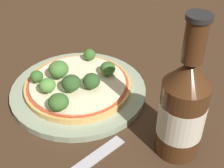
{
  "coord_description": "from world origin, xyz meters",
  "views": [
    {
      "loc": [
        0.42,
        -0.1,
        0.36
      ],
      "look_at": [
        0.05,
        0.04,
        0.06
      ],
      "focal_mm": 50.0,
      "sensor_mm": 36.0,
      "label": 1
    }
  ],
  "objects": [
    {
      "name": "broccoli_floret_5",
      "position": [
        -0.04,
        -0.03,
        0.05
      ],
      "size": [
        0.04,
        0.04,
        0.03
      ],
      "color": "#89A866",
      "rests_on": "pizza"
    },
    {
      "name": "broccoli_floret_4",
      "position": [
        0.04,
        -0.05,
        0.04
      ],
      "size": [
        0.03,
        0.03,
        0.03
      ],
      "color": "#89A866",
      "rests_on": "pizza"
    },
    {
      "name": "broccoli_floret_6",
      "position": [
        -0.04,
        -0.07,
        0.04
      ],
      "size": [
        0.02,
        0.02,
        0.02
      ],
      "color": "#89A866",
      "rests_on": "pizza"
    },
    {
      "name": "beer_bottle",
      "position": [
        0.16,
        0.1,
        0.08
      ],
      "size": [
        0.06,
        0.06,
        0.22
      ],
      "color": "#472814",
      "rests_on": "ground_plane"
    },
    {
      "name": "pizza",
      "position": [
        -0.02,
        -0.0,
        0.02
      ],
      "size": [
        0.19,
        0.19,
        0.01
      ],
      "color": "tan",
      "rests_on": "plate"
    },
    {
      "name": "broccoli_floret_7",
      "position": [
        0.01,
        -0.02,
        0.04
      ],
      "size": [
        0.03,
        0.03,
        0.03
      ],
      "color": "#89A866",
      "rests_on": "pizza"
    },
    {
      "name": "plate",
      "position": [
        -0.02,
        -0.0,
        0.01
      ],
      "size": [
        0.24,
        0.24,
        0.01
      ],
      "color": "#93A384",
      "rests_on": "ground_plane"
    },
    {
      "name": "broccoli_floret_0",
      "position": [
        0.01,
        0.02,
        0.04
      ],
      "size": [
        0.03,
        0.03,
        0.03
      ],
      "color": "#89A866",
      "rests_on": "pizza"
    },
    {
      "name": "broccoli_floret_1",
      "position": [
        -0.08,
        0.04,
        0.04
      ],
      "size": [
        0.02,
        0.02,
        0.02
      ],
      "color": "#89A866",
      "rests_on": "pizza"
    },
    {
      "name": "broccoli_floret_2",
      "position": [
        -0.02,
        0.06,
        0.04
      ],
      "size": [
        0.03,
        0.03,
        0.03
      ],
      "color": "#89A866",
      "rests_on": "pizza"
    },
    {
      "name": "broccoli_floret_3",
      "position": [
        -0.01,
        -0.06,
        0.04
      ],
      "size": [
        0.03,
        0.03,
        0.03
      ],
      "color": "#89A866",
      "rests_on": "pizza"
    },
    {
      "name": "ground_plane",
      "position": [
        0.0,
        0.0,
        0.0
      ],
      "size": [
        3.0,
        3.0,
        0.0
      ],
      "primitive_type": "plane",
      "color": "#3D2819"
    }
  ]
}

